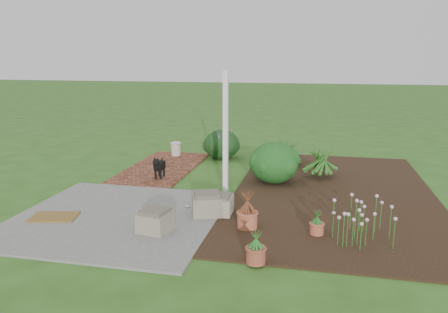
% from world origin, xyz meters
% --- Properties ---
extents(ground, '(80.00, 80.00, 0.00)m').
position_xyz_m(ground, '(0.00, 0.00, 0.00)').
color(ground, '#2F571B').
rests_on(ground, ground).
extents(concrete_patio, '(3.50, 3.50, 0.04)m').
position_xyz_m(concrete_patio, '(-1.25, -1.75, 0.02)').
color(concrete_patio, slate).
rests_on(concrete_patio, ground).
extents(brick_path, '(1.60, 3.50, 0.04)m').
position_xyz_m(brick_path, '(-1.70, 1.75, 0.02)').
color(brick_path, '#5A2D1C').
rests_on(brick_path, ground).
extents(garden_bed, '(4.00, 7.00, 0.03)m').
position_xyz_m(garden_bed, '(2.50, 0.50, 0.01)').
color(garden_bed, black).
rests_on(garden_bed, ground).
extents(veranda_post, '(0.10, 0.10, 2.50)m').
position_xyz_m(veranda_post, '(0.30, 0.10, 1.25)').
color(veranda_post, white).
rests_on(veranda_post, ground).
extents(stone_trough_near, '(0.55, 0.55, 0.31)m').
position_xyz_m(stone_trough_near, '(-0.34, -2.24, 0.20)').
color(stone_trough_near, '#746859').
rests_on(stone_trough_near, concrete_patio).
extents(stone_trough_mid, '(0.46, 0.46, 0.30)m').
position_xyz_m(stone_trough_mid, '(0.48, -1.25, 0.19)').
color(stone_trough_mid, gray).
rests_on(stone_trough_mid, concrete_patio).
extents(stone_trough_far, '(0.65, 0.65, 0.34)m').
position_xyz_m(stone_trough_far, '(0.27, -1.31, 0.21)').
color(stone_trough_far, '#726C58').
rests_on(stone_trough_far, concrete_patio).
extents(coir_doormat, '(0.87, 0.66, 0.02)m').
position_xyz_m(coir_doormat, '(-2.28, -2.06, 0.05)').
color(coir_doormat, brown).
rests_on(coir_doormat, concrete_patio).
extents(black_dog, '(0.19, 0.57, 0.49)m').
position_xyz_m(black_dog, '(-1.40, 0.73, 0.33)').
color(black_dog, black).
rests_on(black_dog, brick_path).
extents(cream_ceramic_urn, '(0.34, 0.34, 0.37)m').
position_xyz_m(cream_ceramic_urn, '(-1.78, 3.09, 0.22)').
color(cream_ceramic_urn, '#BFAF9D').
rests_on(cream_ceramic_urn, brick_path).
extents(evergreen_shrub, '(1.20, 1.20, 0.92)m').
position_xyz_m(evergreen_shrub, '(1.20, 1.03, 0.49)').
color(evergreen_shrub, '#113912').
rests_on(evergreen_shrub, garden_bed).
extents(agapanthus_clump_back, '(1.13, 1.13, 0.93)m').
position_xyz_m(agapanthus_clump_back, '(2.21, 1.66, 0.49)').
color(agapanthus_clump_back, '#1F4215').
rests_on(agapanthus_clump_back, garden_bed).
extents(agapanthus_clump_front, '(1.24, 1.24, 0.86)m').
position_xyz_m(agapanthus_clump_front, '(1.38, 2.65, 0.46)').
color(agapanthus_clump_front, '#0F3612').
rests_on(agapanthus_clump_front, garden_bed).
extents(pink_flower_patch, '(1.16, 1.16, 0.65)m').
position_xyz_m(pink_flower_patch, '(2.83, -1.81, 0.36)').
color(pink_flower_patch, '#113D0F').
rests_on(pink_flower_patch, garden_bed).
extents(terracotta_pot_bronze, '(0.41, 0.41, 0.27)m').
position_xyz_m(terracotta_pot_bronze, '(1.07, -1.76, 0.16)').
color(terracotta_pot_bronze, '#B75A3E').
rests_on(terracotta_pot_bronze, garden_bed).
extents(terracotta_pot_small_left, '(0.25, 0.25, 0.18)m').
position_xyz_m(terracotta_pot_small_left, '(2.18, -1.79, 0.12)').
color(terracotta_pot_small_left, '#AD553A').
rests_on(terracotta_pot_small_left, garden_bed).
extents(terracotta_pot_small_right, '(0.30, 0.30, 0.22)m').
position_xyz_m(terracotta_pot_small_right, '(1.39, -2.98, 0.14)').
color(terracotta_pot_small_right, '#964433').
rests_on(terracotta_pot_small_right, garden_bed).
extents(purple_flowering_bush, '(1.29, 1.29, 0.83)m').
position_xyz_m(purple_flowering_bush, '(-0.47, 3.16, 0.41)').
color(purple_flowering_bush, black).
rests_on(purple_flowering_bush, ground).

